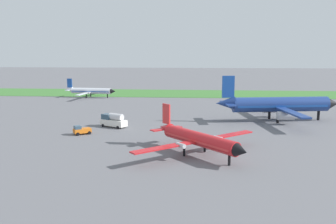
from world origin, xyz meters
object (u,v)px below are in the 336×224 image
object	(u,v)px
airplane_taxiing_turboprop	(90,91)
fuel_truck_near_gate	(113,120)
airplane_midfield_jet	(278,105)
pushback_tug_midfield	(81,130)
airplane_foreground_turboprop	(198,139)

from	to	relation	value
airplane_taxiing_turboprop	fuel_truck_near_gate	bearing A→B (deg)	-62.31
airplane_midfield_jet	pushback_tug_midfield	size ratio (longest dim) A/B	8.17
airplane_foreground_turboprop	fuel_truck_near_gate	world-z (taller)	airplane_foreground_turboprop
airplane_taxiing_turboprop	airplane_midfield_jet	xyz separation A→B (m)	(60.90, -43.01, 1.57)
pushback_tug_midfield	airplane_foreground_turboprop	bearing A→B (deg)	115.44
airplane_taxiing_turboprop	airplane_foreground_turboprop	bearing A→B (deg)	-55.49
airplane_foreground_turboprop	pushback_tug_midfield	xyz separation A→B (m)	(-24.75, 14.07, -1.95)
airplane_taxiing_turboprop	pushback_tug_midfield	world-z (taller)	airplane_taxiing_turboprop
fuel_truck_near_gate	airplane_taxiing_turboprop	bearing A→B (deg)	-40.33
airplane_midfield_jet	pushback_tug_midfield	xyz separation A→B (m)	(-44.95, -19.20, -3.25)
pushback_tug_midfield	fuel_truck_near_gate	bearing A→B (deg)	-156.42
pushback_tug_midfield	airplane_midfield_jet	bearing A→B (deg)	168.20
airplane_midfield_jet	fuel_truck_near_gate	world-z (taller)	airplane_midfield_jet
airplane_midfield_jet	fuel_truck_near_gate	bearing A→B (deg)	-174.42
airplane_midfield_jet	airplane_foreground_turboprop	xyz separation A→B (m)	(-20.20, -33.27, -1.29)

